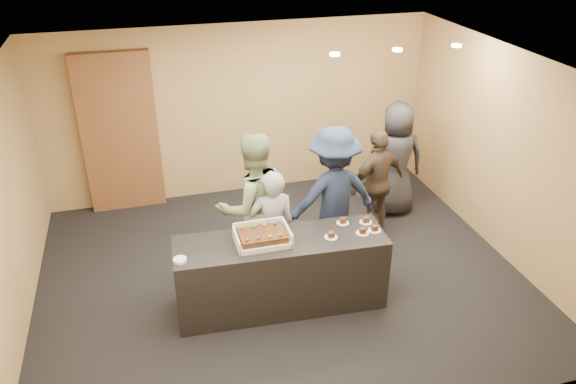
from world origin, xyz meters
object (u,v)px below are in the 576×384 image
(serving_counter, at_px, (281,273))
(person_brown_extra, at_px, (377,183))
(storage_cabinet, at_px, (120,134))
(sheet_cake, at_px, (262,235))
(person_navy_man, at_px, (333,196))
(person_server_grey, at_px, (272,229))
(person_dark_suit, at_px, (395,159))
(plate_stack, at_px, (180,260))
(cake_box, at_px, (262,238))
(person_sage_man, at_px, (253,206))

(serving_counter, xyz_separation_m, person_brown_extra, (1.71, 1.23, 0.34))
(storage_cabinet, xyz_separation_m, person_brown_extra, (3.38, -1.73, -0.42))
(serving_counter, relative_size, sheet_cake, 4.70)
(serving_counter, bearing_deg, person_brown_extra, 38.94)
(serving_counter, bearing_deg, person_navy_man, 44.41)
(person_server_grey, bearing_deg, storage_cabinet, -53.02)
(sheet_cake, distance_m, person_server_grey, 0.55)
(sheet_cake, height_order, person_dark_suit, person_dark_suit)
(person_server_grey, distance_m, person_dark_suit, 2.53)
(plate_stack, height_order, person_dark_suit, person_dark_suit)
(serving_counter, height_order, plate_stack, plate_stack)
(cake_box, relative_size, person_brown_extra, 0.38)
(storage_cabinet, height_order, cake_box, storage_cabinet)
(cake_box, bearing_deg, storage_cabinet, 116.43)
(serving_counter, bearing_deg, person_server_grey, 91.66)
(person_navy_man, bearing_deg, person_brown_extra, -157.10)
(plate_stack, relative_size, person_sage_man, 0.07)
(serving_counter, height_order, person_sage_man, person_sage_man)
(cake_box, height_order, person_dark_suit, person_dark_suit)
(storage_cabinet, height_order, person_brown_extra, storage_cabinet)
(serving_counter, relative_size, cake_box, 3.99)
(person_sage_man, bearing_deg, storage_cabinet, -65.52)
(sheet_cake, height_order, person_server_grey, person_server_grey)
(person_server_grey, bearing_deg, plate_stack, 29.62)
(person_sage_man, bearing_deg, person_navy_man, 172.84)
(storage_cabinet, relative_size, person_sage_man, 1.27)
(serving_counter, height_order, person_navy_man, person_navy_man)
(sheet_cake, xyz_separation_m, plate_stack, (-0.92, -0.12, -0.08))
(cake_box, bearing_deg, serving_counter, -6.05)
(plate_stack, bearing_deg, sheet_cake, 7.44)
(sheet_cake, distance_m, person_navy_man, 1.36)
(person_server_grey, bearing_deg, person_dark_suit, -146.98)
(storage_cabinet, bearing_deg, person_navy_man, -40.24)
(sheet_cake, xyz_separation_m, person_server_grey, (0.22, 0.45, -0.22))
(plate_stack, bearing_deg, person_server_grey, 26.48)
(person_server_grey, relative_size, person_brown_extra, 0.98)
(storage_cabinet, height_order, plate_stack, storage_cabinet)
(storage_cabinet, distance_m, person_sage_man, 2.70)
(plate_stack, xyz_separation_m, person_sage_man, (0.98, 0.86, 0.04))
(sheet_cake, bearing_deg, storage_cabinet, 116.25)
(storage_cabinet, distance_m, plate_stack, 3.13)
(person_server_grey, distance_m, person_brown_extra, 1.87)
(serving_counter, height_order, person_server_grey, person_server_grey)
(storage_cabinet, xyz_separation_m, cake_box, (1.46, -2.93, -0.27))
(person_dark_suit, bearing_deg, storage_cabinet, -9.50)
(storage_cabinet, relative_size, plate_stack, 16.91)
(person_brown_extra, bearing_deg, serving_counter, 16.04)
(person_navy_man, relative_size, person_brown_extra, 1.17)
(person_server_grey, bearing_deg, sheet_cake, 66.90)
(cake_box, bearing_deg, sheet_cake, -90.81)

